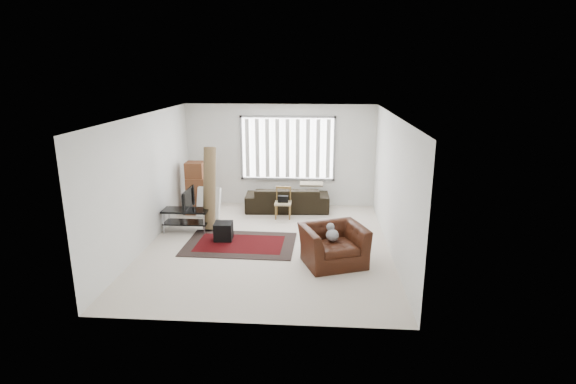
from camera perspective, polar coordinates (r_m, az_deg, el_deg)
name	(u,v)px	position (r m, az deg, el deg)	size (l,w,h in m)	color
room	(271,158)	(9.46, -2.12, 4.32)	(6.00, 6.02, 2.71)	beige
persian_rug	(240,244)	(9.56, -6.11, -6.58)	(2.32, 1.57, 0.02)	black
tv_stand	(186,215)	(10.42, -12.84, -2.92)	(1.03, 0.46, 0.51)	black
tv	(185,199)	(10.31, -12.96, -0.91)	(0.83, 0.11, 0.48)	black
subwoofer	(223,231)	(9.76, -8.19, -4.94)	(0.38, 0.38, 0.38)	black
moving_boxes	(197,190)	(11.62, -11.53, 0.31)	(0.55, 0.51, 1.32)	brown
white_flatpack	(209,202)	(11.27, -10.05, -1.31)	(0.60, 0.09, 0.77)	silver
rolled_rug	(209,188)	(10.41, -9.94, 0.49)	(0.28, 0.28, 1.87)	brown
sofa	(287,195)	(11.64, -0.09, -0.40)	(2.14, 0.93, 0.82)	black
side_chair	(283,201)	(11.08, -0.62, -1.16)	(0.41, 0.41, 0.75)	tan
armchair	(333,242)	(8.52, 5.77, -6.38)	(1.41, 1.32, 0.84)	#37160B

